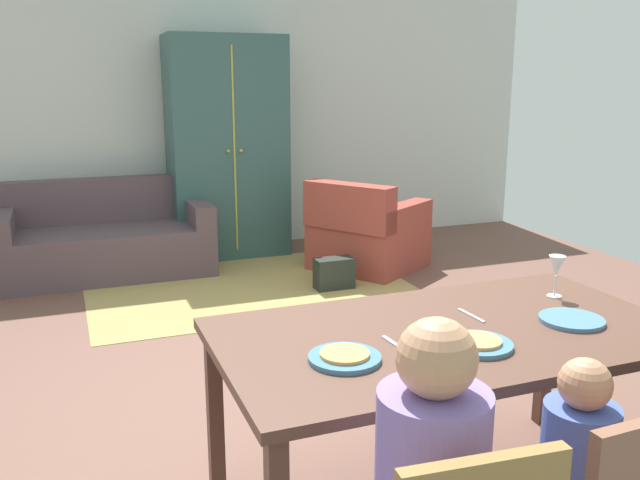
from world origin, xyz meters
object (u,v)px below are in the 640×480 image
Objects in this scene: plate_near_woman at (571,320)px; wine_glass at (557,268)px; plate_near_child at (477,344)px; handbag at (334,273)px; couch at (106,240)px; armoire at (227,148)px; dining_table at (449,347)px; plate_near_man at (345,358)px; armchair at (366,234)px.

wine_glass reaches higher than plate_near_woman.
plate_near_child is 3.18m from handbag.
couch is 0.86× the size of armoire.
plate_near_woman is at bearing -11.57° from dining_table.
armoire is at bearing 87.79° from plate_near_child.
armchair is at bearing 63.89° from plate_near_man.
plate_near_woman is 0.12× the size of armoire.
dining_table reaches higher than handbag.
dining_table is at bearing -103.71° from handbag.
plate_near_man is 0.12× the size of armoire.
armoire is at bearing 13.49° from couch.
couch is 2.08m from handbag.
dining_table is 5.55× the size of handbag.
plate_near_woman is 3.53m from armchair.
wine_glass reaches higher than couch.
plate_near_woman is at bearing -118.34° from wine_glass.
couch is (-1.02, 4.02, -0.39)m from dining_table.
couch reaches higher than plate_near_man.
couch reaches higher than plate_near_child.
armoire reaches higher than handbag.
couch is at bearing 110.15° from plate_near_woman.
armchair is 1.59m from armoire.
plate_near_woman is 0.21× the size of armchair.
plate_near_child is at bearing -92.21° from armoire.
plate_near_man reaches higher than dining_table.
armoire reaches higher than plate_near_child.
plate_near_man is 0.98m from plate_near_woman.
wine_glass is at bearing -91.23° from handbag.
wine_glass is (0.64, 0.36, 0.12)m from plate_near_child.
dining_table is at bearing -75.72° from couch.
wine_glass reaches higher than dining_table.
armchair is at bearing -43.43° from armoire.
armchair reaches higher than plate_near_child.
armoire is (-0.47, 4.12, 0.16)m from wine_glass.
plate_near_child is at bearing -150.63° from wine_glass.
handbag is at bearing 68.29° from plate_near_man.
armoire is at bearing 81.50° from plate_near_man.
handbag is (0.06, 2.68, -0.76)m from wine_glass.
handbag is at bearing 76.29° from dining_table.
plate_near_woman is 0.78× the size of handbag.
wine_glass reaches higher than plate_near_man.
plate_near_child is 3.74m from armchair.
plate_near_woman is (0.98, 0.02, 0.00)m from plate_near_man.
plate_near_woman is (0.49, -0.10, 0.08)m from dining_table.
dining_table is 7.11× the size of plate_near_child.
wine_glass reaches higher than handbag.
wine_glass is 0.10× the size of couch.
plate_near_woman is at bearing -85.90° from armoire.
dining_table is 4.16m from couch.
armchair is at bearing 78.25° from plate_near_woman.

